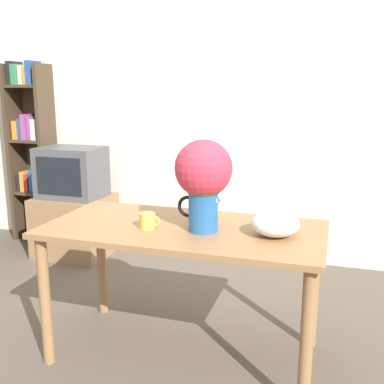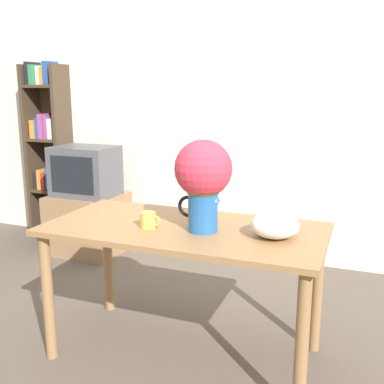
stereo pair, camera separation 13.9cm
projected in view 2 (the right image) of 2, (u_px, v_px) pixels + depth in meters
name	position (u px, v px, depth m)	size (l,w,h in m)	color
ground_plane	(166.00, 372.00, 2.38)	(12.00, 12.00, 0.00)	brown
wall_back	(256.00, 110.00, 3.77)	(8.00, 0.05, 2.60)	silver
table	(184.00, 245.00, 2.41)	(1.47, 0.73, 0.75)	olive
flower_vase	(203.00, 177.00, 2.24)	(0.29, 0.29, 0.47)	#235B9E
coffee_mug	(148.00, 220.00, 2.35)	(0.11, 0.08, 0.08)	gold
white_bowl	(275.00, 225.00, 2.19)	(0.24, 0.24, 0.12)	silver
tv_stand	(88.00, 223.00, 4.12)	(0.63, 0.54, 0.53)	#8E6B47
tv_set	(85.00, 171.00, 4.01)	(0.54, 0.41, 0.44)	#4C4C51
bookshelf	(49.00, 143.00, 4.45)	(0.40, 0.27, 1.73)	#423323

